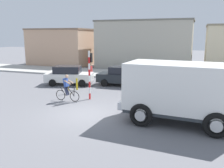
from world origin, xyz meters
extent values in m
plane|color=slate|center=(0.00, 0.00, 0.00)|extent=(120.00, 120.00, 0.00)
cube|color=#ADADA8|center=(0.00, 13.00, 0.08)|extent=(80.00, 5.00, 0.16)
cube|color=white|center=(4.82, 0.32, 1.80)|extent=(5.36, 2.84, 2.20)
cube|color=#2D3338|center=(4.82, 0.32, 0.62)|extent=(5.25, 2.79, 0.16)
cube|color=silver|center=(2.13, 0.50, 0.80)|extent=(0.40, 2.39, 0.36)
cube|color=black|center=(2.28, 0.49, 2.30)|extent=(0.26, 2.13, 0.70)
torus|color=black|center=(3.13, -0.85, 0.55)|extent=(1.11, 0.31, 1.10)
cylinder|color=beige|center=(3.13, -0.85, 0.55)|extent=(0.51, 0.33, 0.50)
torus|color=black|center=(3.30, 1.70, 0.55)|extent=(1.11, 0.31, 1.10)
cylinder|color=beige|center=(3.30, 1.70, 0.55)|extent=(0.51, 0.33, 0.50)
torus|color=black|center=(6.34, -1.07, 0.55)|extent=(1.11, 0.31, 1.10)
cylinder|color=beige|center=(6.34, -1.07, 0.55)|extent=(0.51, 0.33, 0.50)
torus|color=black|center=(6.51, 1.49, 0.55)|extent=(1.11, 0.31, 1.10)
cylinder|color=beige|center=(6.51, 1.49, 0.55)|extent=(0.51, 0.33, 0.50)
torus|color=black|center=(-1.83, 1.91, 0.34)|extent=(0.68, 0.06, 0.68)
torus|color=black|center=(-2.88, 1.93, 0.34)|extent=(0.68, 0.06, 0.68)
cylinder|color=black|center=(-2.18, 1.91, 0.91)|extent=(0.60, 0.06, 0.09)
cylinder|color=black|center=(-2.12, 1.91, 0.66)|extent=(0.51, 0.06, 0.57)
cylinder|color=black|center=(-2.68, 1.93, 0.61)|extent=(0.44, 0.05, 0.57)
cylinder|color=black|center=(-1.86, 1.91, 0.64)|extent=(0.09, 0.05, 0.59)
cylinder|color=black|center=(-1.88, 1.91, 0.95)|extent=(0.04, 0.50, 0.03)
cube|color=black|center=(-2.48, 1.92, 0.88)|extent=(0.24, 0.13, 0.06)
cube|color=#3351A8|center=(-2.43, 1.92, 1.21)|extent=(0.30, 0.33, 0.59)
sphere|color=tan|center=(-2.36, 1.92, 1.61)|extent=(0.22, 0.22, 0.22)
cylinder|color=#2D334C|center=(-2.40, 2.02, 0.65)|extent=(0.31, 0.13, 0.57)
cylinder|color=tan|center=(-2.23, 2.07, 1.26)|extent=(0.49, 0.10, 0.29)
cylinder|color=#2D334C|center=(-2.40, 1.82, 0.65)|extent=(0.31, 0.13, 0.57)
cylinder|color=tan|center=(-2.23, 1.75, 1.26)|extent=(0.49, 0.10, 0.29)
cylinder|color=red|center=(-1.17, 2.77, 0.20)|extent=(0.12, 0.12, 0.40)
cylinder|color=white|center=(-1.17, 2.77, 0.60)|extent=(0.12, 0.12, 0.40)
cylinder|color=red|center=(-1.17, 2.77, 1.00)|extent=(0.12, 0.12, 0.40)
cylinder|color=white|center=(-1.17, 2.77, 1.40)|extent=(0.12, 0.12, 0.40)
cylinder|color=red|center=(-1.17, 2.77, 1.80)|extent=(0.12, 0.12, 0.40)
cylinder|color=white|center=(-1.17, 2.77, 2.20)|extent=(0.12, 0.12, 0.40)
cylinder|color=red|center=(-1.17, 2.77, 2.60)|extent=(0.12, 0.12, 0.40)
cylinder|color=white|center=(-1.17, 2.77, 3.00)|extent=(0.12, 0.12, 0.40)
cube|color=black|center=(-1.17, 2.95, 2.75)|extent=(0.24, 0.20, 0.60)
sphere|color=green|center=(-1.17, 3.07, 2.75)|extent=(0.14, 0.14, 0.14)
cube|color=white|center=(-4.85, 6.56, 0.65)|extent=(4.32, 2.75, 0.70)
cube|color=black|center=(-5.00, 6.52, 1.30)|extent=(2.52, 2.00, 0.60)
cylinder|color=black|center=(-3.90, 7.73, 0.30)|extent=(0.63, 0.34, 0.60)
cylinder|color=black|center=(-3.42, 6.09, 0.30)|extent=(0.63, 0.34, 0.60)
cylinder|color=black|center=(-6.28, 7.03, 0.30)|extent=(0.63, 0.34, 0.60)
cylinder|color=black|center=(-5.80, 5.40, 0.30)|extent=(0.63, 0.34, 0.60)
cube|color=gold|center=(5.19, 6.26, 0.65)|extent=(4.28, 2.54, 0.70)
cube|color=black|center=(5.34, 6.22, 1.30)|extent=(2.46, 1.89, 0.60)
cylinder|color=black|center=(3.80, 5.70, 0.30)|extent=(0.62, 0.31, 0.60)
cylinder|color=black|center=(4.17, 7.36, 0.30)|extent=(0.62, 0.31, 0.60)
cylinder|color=black|center=(6.21, 5.15, 0.30)|extent=(0.62, 0.31, 0.60)
cylinder|color=black|center=(6.59, 6.81, 0.30)|extent=(0.62, 0.31, 0.60)
cube|color=#1E2328|center=(-0.52, 7.72, 0.65)|extent=(4.04, 1.80, 0.70)
cube|color=black|center=(-0.37, 7.72, 1.30)|extent=(2.24, 1.50, 0.60)
cylinder|color=black|center=(-1.74, 6.84, 0.30)|extent=(0.60, 0.20, 0.60)
cylinder|color=black|center=(-1.78, 8.54, 0.30)|extent=(0.60, 0.20, 0.60)
cylinder|color=black|center=(0.74, 6.90, 0.30)|extent=(0.60, 0.20, 0.60)
cylinder|color=black|center=(0.69, 8.60, 0.30)|extent=(0.60, 0.20, 0.60)
cylinder|color=#2D334C|center=(-3.79, 8.55, 0.42)|extent=(0.22, 0.22, 0.85)
cube|color=#D13838|center=(-3.79, 8.55, 1.13)|extent=(0.34, 0.22, 0.56)
sphere|color=brown|center=(-3.79, 8.55, 1.52)|extent=(0.20, 0.20, 0.20)
cylinder|color=gold|center=(-3.30, 3.59, 0.45)|extent=(0.14, 0.14, 0.90)
cylinder|color=gold|center=(-3.30, 4.99, 0.45)|extent=(0.14, 0.14, 0.90)
cube|color=tan|center=(-12.78, 19.19, 2.43)|extent=(8.16, 7.15, 4.87)
cube|color=#775E4C|center=(-12.78, 19.19, 4.97)|extent=(8.32, 7.30, 0.20)
cube|color=#B2AD9E|center=(-1.16, 19.37, 2.91)|extent=(11.74, 5.34, 5.83)
cube|color=slate|center=(-1.16, 19.37, 5.93)|extent=(11.97, 5.45, 0.20)
camera|label=1|loc=(5.43, -11.21, 4.19)|focal=38.26mm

